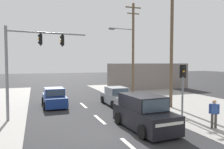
% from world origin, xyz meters
% --- Properties ---
extents(ground_plane, '(140.00, 140.00, 0.00)m').
position_xyz_m(ground_plane, '(0.00, 0.00, 0.00)').
color(ground_plane, '#28282B').
extents(lane_dash_near, '(0.20, 2.40, 0.01)m').
position_xyz_m(lane_dash_near, '(0.00, -2.00, 0.00)').
color(lane_dash_near, silver).
rests_on(lane_dash_near, ground).
extents(lane_dash_mid, '(0.20, 2.40, 0.01)m').
position_xyz_m(lane_dash_mid, '(0.00, 3.00, 0.00)').
color(lane_dash_mid, silver).
rests_on(lane_dash_mid, ground).
extents(lane_dash_far, '(0.20, 2.40, 0.01)m').
position_xyz_m(lane_dash_far, '(0.00, 8.00, 0.00)').
color(lane_dash_far, silver).
rests_on(lane_dash_far, ground).
extents(kerb_right_verge, '(10.00, 44.00, 0.02)m').
position_xyz_m(kerb_right_verge, '(9.00, 2.00, 0.01)').
color(kerb_right_verge, gray).
rests_on(kerb_right_verge, ground).
extents(utility_pole_midground_right, '(1.80, 0.26, 10.72)m').
position_xyz_m(utility_pole_midground_right, '(6.63, 4.72, 5.60)').
color(utility_pole_midground_right, brown).
rests_on(utility_pole_midground_right, ground).
extents(utility_pole_background_right, '(3.78, 0.55, 10.14)m').
position_xyz_m(utility_pole_background_right, '(6.15, 11.33, 5.43)').
color(utility_pole_background_right, brown).
rests_on(utility_pole_background_right, ground).
extents(traffic_signal_mast, '(5.27, 0.71, 6.00)m').
position_xyz_m(traffic_signal_mast, '(-4.31, 4.79, 4.15)').
color(traffic_signal_mast, slate).
rests_on(traffic_signal_mast, ground).
extents(pedestal_signal_right_kerb, '(0.44, 0.31, 3.56)m').
position_xyz_m(pedestal_signal_right_kerb, '(5.04, 1.16, 2.42)').
color(pedestal_signal_right_kerb, slate).
rests_on(pedestal_signal_right_kerb, ground).
extents(shopfront_wall_far, '(12.00, 1.00, 3.60)m').
position_xyz_m(shopfront_wall_far, '(11.00, 16.00, 1.80)').
color(shopfront_wall_far, gray).
rests_on(shopfront_wall_far, ground).
extents(sedan_receding_far, '(1.95, 4.27, 1.56)m').
position_xyz_m(sedan_receding_far, '(2.79, 7.27, 0.70)').
color(sedan_receding_far, '#A3A8AD').
rests_on(sedan_receding_far, ground).
extents(suv_oncoming_mid, '(2.26, 4.63, 1.90)m').
position_xyz_m(suv_oncoming_mid, '(1.75, 0.27, 0.88)').
color(suv_oncoming_mid, black).
rests_on(suv_oncoming_mid, ground).
extents(sedan_oncoming_near, '(1.96, 4.27, 1.56)m').
position_xyz_m(sedan_oncoming_near, '(-2.41, 8.53, 0.70)').
color(sedan_oncoming_near, navy).
rests_on(sedan_oncoming_near, ground).
extents(pedestrian_at_kerb, '(0.48, 0.38, 1.63)m').
position_xyz_m(pedestrian_at_kerb, '(5.46, -1.06, 0.93)').
color(pedestrian_at_kerb, '#47423D').
rests_on(pedestrian_at_kerb, ground).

